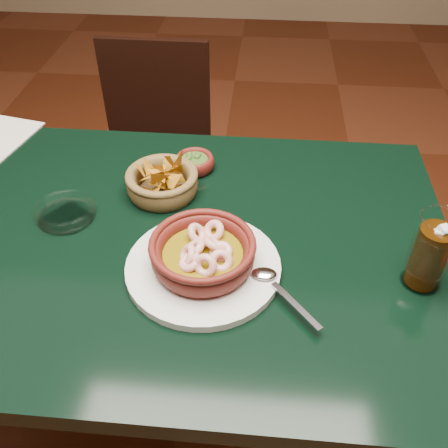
# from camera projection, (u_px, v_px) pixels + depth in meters

# --- Properties ---
(ground) EXTENTS (7.00, 7.00, 0.00)m
(ground) POSITION_uv_depth(u_px,v_px,m) (179.00, 418.00, 1.51)
(ground) COLOR #471C0C
(ground) RESTS_ON ground
(dining_table) EXTENTS (1.20, 0.80, 0.75)m
(dining_table) POSITION_uv_depth(u_px,v_px,m) (161.00, 269.00, 1.08)
(dining_table) COLOR black
(dining_table) RESTS_ON ground
(dining_chair) EXTENTS (0.39, 0.39, 0.84)m
(dining_chair) POSITION_uv_depth(u_px,v_px,m) (154.00, 158.00, 1.75)
(dining_chair) COLOR black
(dining_chair) RESTS_ON ground
(shrimp_plate) EXTENTS (0.36, 0.29, 0.08)m
(shrimp_plate) POSITION_uv_depth(u_px,v_px,m) (203.00, 257.00, 0.92)
(shrimp_plate) COLOR silver
(shrimp_plate) RESTS_ON dining_table
(chip_basket) EXTENTS (0.19, 0.19, 0.12)m
(chip_basket) POSITION_uv_depth(u_px,v_px,m) (162.00, 182.00, 1.11)
(chip_basket) COLOR brown
(chip_basket) RESTS_ON dining_table
(guacamole_ramekin) EXTENTS (0.11, 0.11, 0.04)m
(guacamole_ramekin) POSITION_uv_depth(u_px,v_px,m) (195.00, 162.00, 1.19)
(guacamole_ramekin) COLOR #501510
(guacamole_ramekin) RESTS_ON dining_table
(cola_drink) EXTENTS (0.15, 0.15, 0.18)m
(cola_drink) POSITION_uv_depth(u_px,v_px,m) (431.00, 252.00, 0.87)
(cola_drink) COLOR white
(cola_drink) RESTS_ON dining_table
(glass_ashtray) EXTENTS (0.14, 0.14, 0.03)m
(glass_ashtray) POSITION_uv_depth(u_px,v_px,m) (65.00, 212.00, 1.05)
(glass_ashtray) COLOR white
(glass_ashtray) RESTS_ON dining_table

